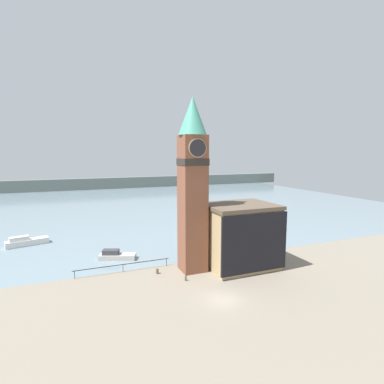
{
  "coord_description": "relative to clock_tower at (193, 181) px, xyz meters",
  "views": [
    {
      "loc": [
        -14.71,
        -27.6,
        15.97
      ],
      "look_at": [
        -0.96,
        6.91,
        11.17
      ],
      "focal_mm": 28.0,
      "sensor_mm": 36.0,
      "label": 1
    }
  ],
  "objects": [
    {
      "name": "ground_plane",
      "position": [
        -0.05,
        -9.21,
        -12.36
      ],
      "size": [
        160.0,
        160.0,
        0.0
      ],
      "primitive_type": "plane",
      "color": "gray"
    },
    {
      "name": "water",
      "position": [
        -0.05,
        63.02,
        -12.37
      ],
      "size": [
        160.0,
        120.0,
        0.0
      ],
      "color": "gray",
      "rests_on": "ground_plane"
    },
    {
      "name": "far_shoreline",
      "position": [
        -0.05,
        103.02,
        -9.86
      ],
      "size": [
        180.0,
        3.0,
        5.0
      ],
      "color": "slate",
      "rests_on": "water"
    },
    {
      "name": "pier_railing",
      "position": [
        -9.07,
        2.77,
        -11.4
      ],
      "size": [
        12.86,
        0.08,
        1.09
      ],
      "color": "#232328",
      "rests_on": "ground_plane"
    },
    {
      "name": "clock_tower",
      "position": [
        0.0,
        0.0,
        0.0
      ],
      "size": [
        3.76,
        3.76,
        23.28
      ],
      "color": "brown",
      "rests_on": "ground_plane"
    },
    {
      "name": "pier_building",
      "position": [
        6.75,
        -1.15,
        -7.87
      ],
      "size": [
        9.74,
        7.97,
        8.94
      ],
      "color": "tan",
      "rests_on": "ground_plane"
    },
    {
      "name": "boat_near",
      "position": [
        -9.28,
        8.22,
        -11.82
      ],
      "size": [
        5.73,
        3.59,
        1.48
      ],
      "rotation": [
        0.0,
        0.0,
        -0.36
      ],
      "color": "#B7B2A8",
      "rests_on": "water"
    },
    {
      "name": "boat_far",
      "position": [
        -22.99,
        21.08,
        -11.7
      ],
      "size": [
        6.97,
        3.43,
        1.72
      ],
      "rotation": [
        0.0,
        0.0,
        0.25
      ],
      "color": "silver",
      "rests_on": "water"
    },
    {
      "name": "mooring_bollard_near",
      "position": [
        -2.16,
        -3.02,
        -12.01
      ],
      "size": [
        0.26,
        0.26,
        0.66
      ],
      "color": "brown",
      "rests_on": "ground_plane"
    },
    {
      "name": "mooring_bollard_far",
      "position": [
        -4.9,
        0.47,
        -11.96
      ],
      "size": [
        0.36,
        0.36,
        0.76
      ],
      "color": "brown",
      "rests_on": "ground_plane"
    }
  ]
}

